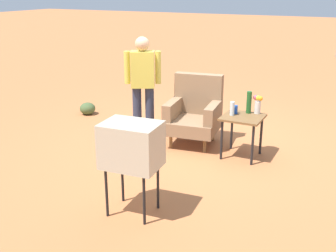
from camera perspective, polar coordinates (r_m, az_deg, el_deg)
The scene contains 10 objects.
ground_plane at distance 6.70m, azimuth 4.13°, elevation -2.11°, with size 60.00×60.00×0.00m, color #B76B3D.
armchair at distance 6.51m, azimuth 3.66°, elevation 1.92°, with size 0.86×0.87×1.06m.
side_table at distance 6.02m, azimuth 10.16°, elevation 0.50°, with size 0.56×0.56×0.61m.
tv_on_stand at distance 4.37m, azimuth -5.01°, elevation -2.70°, with size 0.64×0.49×1.03m.
person_standing at distance 6.55m, azimuth -3.45°, elevation 6.01°, with size 0.52×0.36×1.64m.
soda_can_blue at distance 6.08m, azimuth 9.20°, elevation 2.24°, with size 0.07×0.07×0.12m, color blue.
bottle_wine_green at distance 6.12m, azimuth 11.01°, elevation 3.19°, with size 0.07×0.07×0.32m, color #1E5623.
bottle_short_clear at distance 5.98m, azimuth 8.78°, elevation 2.37°, with size 0.06×0.06×0.20m, color silver.
flower_vase at distance 6.13m, azimuth 12.17°, elevation 3.03°, with size 0.15×0.10×0.27m.
shrub_mid at distance 8.20m, azimuth -10.94°, elevation 2.37°, with size 0.30×0.30×0.23m, color #475B33.
Camera 1 is at (2.38, -5.80, 2.37)m, focal length 44.58 mm.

